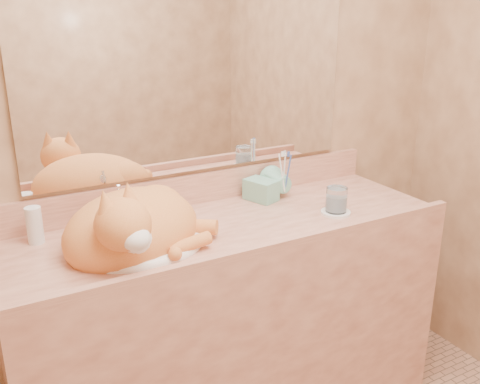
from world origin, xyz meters
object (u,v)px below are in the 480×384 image
sink_basin (137,228)px  vanity_counter (230,326)px  cat (133,224)px  soap_dispenser (274,181)px  toothbrush_cup (285,187)px  water_glass (336,200)px

sink_basin → vanity_counter: bearing=-3.3°
cat → soap_dispenser: (0.62, 0.14, 0.01)m
soap_dispenser → toothbrush_cup: size_ratio=1.63×
vanity_counter → water_glass: 0.64m
soap_dispenser → vanity_counter: bearing=-177.0°
vanity_counter → sink_basin: bearing=-176.7°
sink_basin → toothbrush_cup: size_ratio=3.68×
sink_basin → toothbrush_cup: (0.67, 0.15, -0.01)m
soap_dispenser → water_glass: size_ratio=2.05×
vanity_counter → toothbrush_cup: bearing=21.4°
sink_basin → water_glass: bearing=-12.7°
sink_basin → soap_dispenser: size_ratio=2.26×
toothbrush_cup → water_glass: bearing=-70.1°
toothbrush_cup → water_glass: 0.24m
cat → water_glass: size_ratio=5.15×
soap_dispenser → water_glass: bearing=-74.1°
sink_basin → soap_dispenser: soap_dispenser is taller
cat → toothbrush_cup: (0.68, 0.16, -0.03)m
toothbrush_cup → sink_basin: bearing=-167.7°
sink_basin → cat: size_ratio=0.90×
toothbrush_cup → vanity_counter: bearing=-158.6°
water_glass → sink_basin: bearing=173.9°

